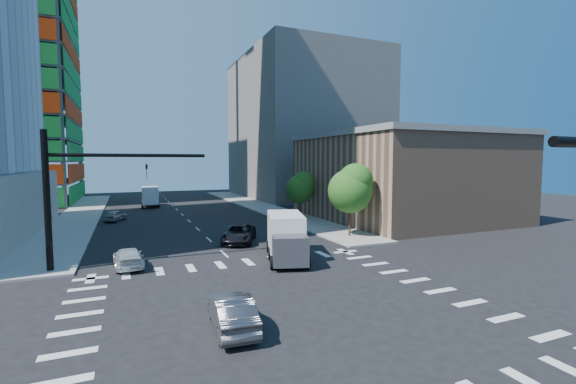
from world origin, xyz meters
TOP-DOWN VIEW (x-y plane):
  - ground at (0.00, 0.00)m, footprint 160.00×160.00m
  - road_markings at (0.00, 0.00)m, footprint 20.00×20.00m
  - sidewalk_ne at (12.50, 40.00)m, footprint 5.00×60.00m
  - sidewalk_nw at (-12.50, 40.00)m, footprint 5.00×60.00m
  - commercial_building at (25.00, 22.00)m, footprint 20.50×22.50m
  - bg_building_ne at (27.00, 55.00)m, footprint 24.00×30.00m
  - signal_mast_nw at (-10.00, 11.50)m, footprint 10.20×0.40m
  - tree_south at (12.63, 13.90)m, footprint 4.16×4.16m
  - tree_north at (12.93, 25.90)m, footprint 3.54×3.52m
  - car_nb_far at (2.21, 15.72)m, footprint 4.56×6.08m
  - car_sb_near at (-6.86, 10.91)m, footprint 2.08×4.55m
  - car_sb_mid at (-8.16, 33.32)m, footprint 2.91×4.17m
  - car_sb_cross at (-2.84, -1.21)m, footprint 1.90×4.62m
  - box_truck_near at (3.73, 8.42)m, footprint 4.35×6.70m
  - box_truck_far at (-3.43, 47.58)m, footprint 2.78×6.12m

SIDE VIEW (x-z plane):
  - ground at x=0.00m, z-range 0.00..0.00m
  - road_markings at x=0.00m, z-range 0.00..0.01m
  - sidewalk_ne at x=12.50m, z-range 0.00..0.15m
  - sidewalk_nw at x=-12.50m, z-range 0.00..0.15m
  - car_sb_near at x=-6.86m, z-range 0.00..1.29m
  - car_sb_mid at x=-8.16m, z-range 0.00..1.32m
  - car_sb_cross at x=-2.84m, z-range 0.00..1.49m
  - car_nb_far at x=2.21m, z-range 0.00..1.53m
  - box_truck_far at x=-3.43m, z-range -0.18..2.98m
  - box_truck_near at x=3.73m, z-range -0.19..3.06m
  - tree_north at x=12.93m, z-range 1.10..6.88m
  - tree_south at x=12.63m, z-range 1.27..8.10m
  - commercial_building at x=25.00m, z-range 0.01..10.61m
  - signal_mast_nw at x=-10.00m, z-range 0.99..9.99m
  - bg_building_ne at x=27.00m, z-range 0.00..28.00m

